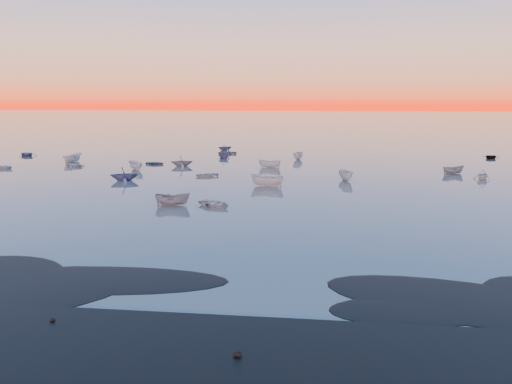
# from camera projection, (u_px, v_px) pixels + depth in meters

# --- Properties ---
(ground) EXTENTS (600.00, 600.00, 0.00)m
(ground) POSITION_uv_depth(u_px,v_px,m) (290.00, 143.00, 127.64)
(ground) COLOR #655C54
(ground) RESTS_ON ground
(mud_lobes) EXTENTS (140.00, 6.00, 0.07)m
(mud_lobes) POSITION_uv_depth(u_px,v_px,m) (204.00, 300.00, 29.10)
(mud_lobes) COLOR black
(mud_lobes) RESTS_ON ground
(moored_fleet) EXTENTS (124.00, 58.00, 1.20)m
(moored_fleet) POSITION_uv_depth(u_px,v_px,m) (275.00, 169.00, 81.79)
(moored_fleet) COLOR silver
(moored_fleet) RESTS_ON ground
(boat_near_left) EXTENTS (3.53, 4.25, 0.99)m
(boat_near_left) POSITION_uv_depth(u_px,v_px,m) (215.00, 206.00, 53.98)
(boat_near_left) COLOR silver
(boat_near_left) RESTS_ON ground
(boat_near_center) EXTENTS (1.90, 4.00, 1.35)m
(boat_near_center) POSITION_uv_depth(u_px,v_px,m) (173.00, 205.00, 54.51)
(boat_near_center) COLOR slate
(boat_near_center) RESTS_ON ground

